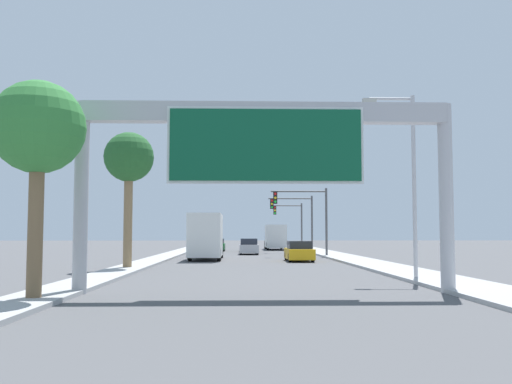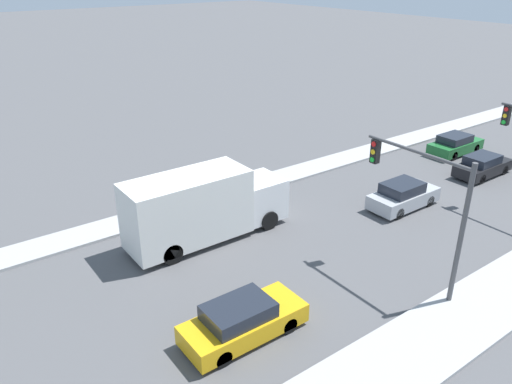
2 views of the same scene
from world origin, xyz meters
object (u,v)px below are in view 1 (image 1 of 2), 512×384
car_far_left (299,252)px  traffic_light_mid_block (298,214)px  truck_box_secondary (206,237)px  palm_tree_background (129,160)px  car_near_right (249,247)px  car_near_left (248,246)px  street_lamp_right (408,171)px  car_mid_center (217,245)px  sign_gantry (265,145)px  palm_tree_foreground (38,131)px  traffic_light_far_intersection (292,219)px  traffic_light_near_intersection (308,210)px  truck_box_primary (275,237)px

car_far_left → traffic_light_mid_block: bearing=84.5°
truck_box_secondary → palm_tree_background: 13.15m
car_near_right → car_near_left: size_ratio=1.01×
street_lamp_right → car_mid_center: bearing=103.9°
sign_gantry → car_far_left: (3.50, 22.25, -4.50)m
car_near_left → palm_tree_background: (-7.32, -30.44, 5.61)m
car_near_right → palm_tree_foreground: palm_tree_foreground is taller
palm_tree_background → street_lamp_right: (13.89, -7.94, -1.41)m
truck_box_secondary → street_lamp_right: size_ratio=1.01×
truck_box_secondary → traffic_light_mid_block: bearing=60.4°
traffic_light_far_intersection → street_lamp_right: street_lamp_right is taller
car_near_left → traffic_light_near_intersection: 14.71m
sign_gantry → palm_tree_foreground: palm_tree_foreground is taller
sign_gantry → car_mid_center: size_ratio=3.12×
sign_gantry → truck_box_secondary: sign_gantry is taller
car_near_left → palm_tree_foreground: size_ratio=0.62×
palm_tree_background → street_lamp_right: bearing=-29.8°
car_far_left → car_mid_center: 24.49m
truck_box_secondary → traffic_light_mid_block: (8.72, 15.35, 2.30)m
truck_box_secondary → palm_tree_foreground: size_ratio=1.22×
car_far_left → traffic_light_near_intersection: bearing=78.3°
truck_box_primary → car_far_left: bearing=-90.0°
car_far_left → car_near_right: car_near_right is taller
car_near_right → truck_box_primary: bearing=77.0°
car_mid_center → car_near_right: car_near_right is taller
truck_box_primary → palm_tree_background: bearing=-106.0°
traffic_light_far_intersection → truck_box_secondary: bearing=-109.7°
car_far_left → truck_box_secondary: 7.52m
truck_box_primary → truck_box_secondary: truck_box_secondary is taller
truck_box_secondary → traffic_light_near_intersection: 10.41m
sign_gantry → palm_tree_background: size_ratio=1.69×
traffic_light_far_intersection → car_near_left: bearing=-129.9°
sign_gantry → car_mid_center: (-3.50, 45.71, -4.53)m
palm_tree_foreground → street_lamp_right: size_ratio=0.83×
palm_tree_foreground → street_lamp_right: street_lamp_right is taller
traffic_light_near_intersection → street_lamp_right: (1.44, -25.04, 0.74)m
car_mid_center → traffic_light_near_intersection: 18.16m
traffic_light_mid_block → street_lamp_right: 35.08m
car_near_right → street_lamp_right: street_lamp_right is taller
traffic_light_mid_block → traffic_light_far_intersection: (0.34, 10.00, -0.25)m
truck_box_primary → street_lamp_right: (3.07, -45.63, 3.31)m
sign_gantry → palm_tree_foreground: (-7.16, -2.26, 0.06)m
palm_tree_background → street_lamp_right: street_lamp_right is taller
traffic_light_near_intersection → street_lamp_right: size_ratio=0.73×
traffic_light_mid_block → sign_gantry: bearing=-97.4°
car_near_left → palm_tree_foreground: 46.50m
truck_box_primary → palm_tree_background: size_ratio=1.09×
street_lamp_right → truck_box_primary: bearing=93.8°
truck_box_primary → truck_box_secondary: bearing=-105.1°
car_far_left → palm_tree_background: (-10.82, -9.24, 5.57)m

